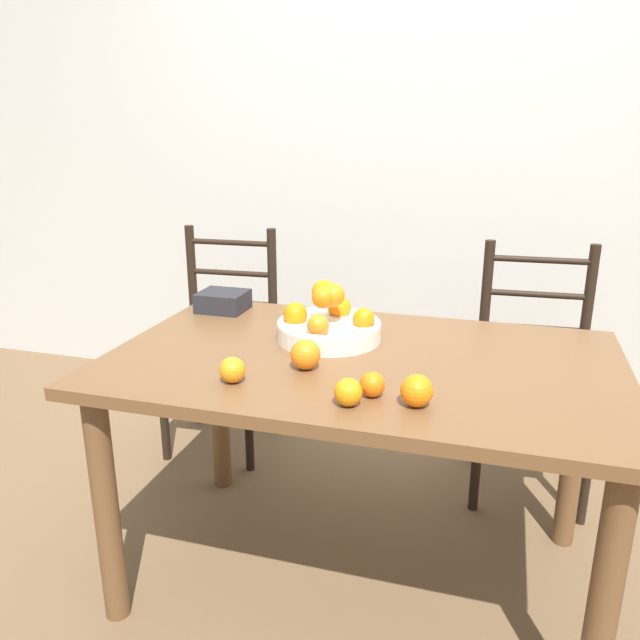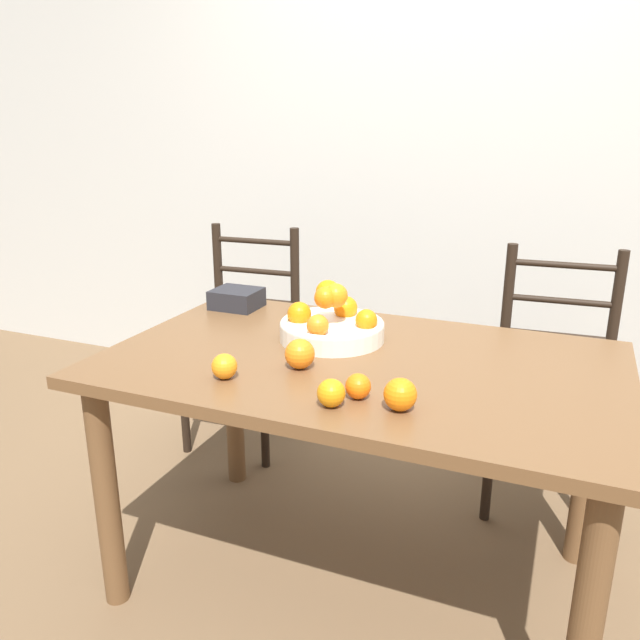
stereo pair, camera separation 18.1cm
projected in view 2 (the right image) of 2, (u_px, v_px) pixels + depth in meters
ground_plane at (356, 577)px, 1.99m from camera, size 12.00×12.00×0.00m
wall_back at (464, 143)px, 2.88m from camera, size 8.00×0.06×2.60m
dining_table at (360, 393)px, 1.80m from camera, size 1.44×0.89×0.75m
fruit_bowl at (332, 324)px, 1.91m from camera, size 0.32×0.32×0.18m
orange_loose_0 at (400, 394)px, 1.44m from camera, size 0.08×0.08×0.08m
orange_loose_1 at (358, 386)px, 1.50m from camera, size 0.06×0.06×0.06m
orange_loose_2 at (224, 366)px, 1.62m from camera, size 0.07×0.07×0.07m
orange_loose_3 at (300, 354)px, 1.69m from camera, size 0.08×0.08×0.08m
orange_loose_4 at (331, 393)px, 1.46m from camera, size 0.07×0.07×0.07m
chair_left at (244, 339)px, 2.76m from camera, size 0.44×0.42×0.96m
chair_right at (553, 384)px, 2.29m from camera, size 0.44×0.42×0.96m
book_stack at (237, 299)px, 2.25m from camera, size 0.16×0.14×0.07m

